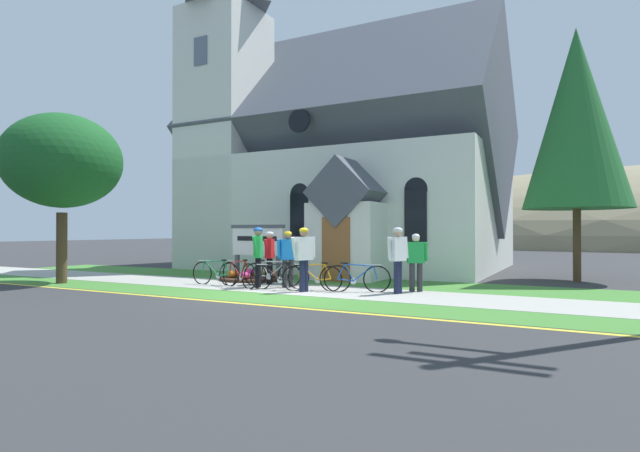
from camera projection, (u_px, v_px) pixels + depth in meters
ground at (337, 281)px, 16.42m from camera, size 140.00×140.00×0.00m
sidewalk_slab at (234, 285)px, 15.23m from camera, size 32.00×2.46×0.01m
grass_verge at (187, 292)px, 13.43m from camera, size 32.00×1.61×0.01m
church_lawn at (280, 278)px, 17.53m from camera, size 24.00×2.75×0.01m
curb_paint_stripe at (161, 297)px, 12.58m from camera, size 28.00×0.16×0.01m
church_building at (339, 166)px, 22.93m from camera, size 13.35×11.43×13.51m
church_sign at (257, 242)px, 17.04m from camera, size 2.14×0.12×1.87m
flower_bed at (254, 277)px, 16.85m from camera, size 2.31×2.31×0.34m
bicycle_white at (277, 277)px, 13.98m from camera, size 1.75×0.13×0.83m
bicycle_silver at (216, 273)px, 15.26m from camera, size 1.74×0.11×0.81m
bicycle_red at (272, 274)px, 14.95m from camera, size 1.72×0.54×0.81m
bicycle_green at (357, 278)px, 13.50m from camera, size 1.70×0.71×0.83m
bicycle_blue at (239, 274)px, 14.60m from camera, size 1.69×0.65×0.86m
bicycle_orange at (315, 277)px, 13.96m from camera, size 1.75×0.08×0.81m
cyclist_in_blue_jersey at (304, 254)px, 13.52m from camera, size 0.41×0.67×1.75m
cyclist_in_green_jersey at (398, 254)px, 13.12m from camera, size 0.37×0.71×1.75m
cyclist_in_yellow_jersey at (270, 253)px, 15.52m from camera, size 0.34×0.73×1.64m
cyclist_in_orange_jersey at (258, 252)px, 14.59m from camera, size 0.39×0.77×1.77m
cyclist_in_white_jersey at (416, 258)px, 13.57m from camera, size 0.61×0.37×1.58m
cyclist_in_red_jersey at (288, 255)px, 14.55m from camera, size 0.44×0.60×1.65m
roadside_conifer at (576, 118)px, 16.26m from camera, size 3.35×3.35×8.30m
verge_sapling at (62, 161)px, 15.82m from camera, size 3.63×3.63×5.36m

